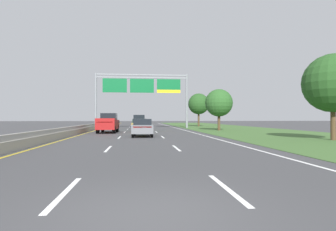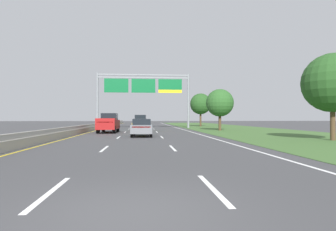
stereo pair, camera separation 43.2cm
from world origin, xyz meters
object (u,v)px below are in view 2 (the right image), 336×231
object	(u,v)px
car_gold_centre_lane_sedan	(140,125)
car_grey_centre_lane_sedan	(142,127)
roadside_tree_mid	(220,103)
roadside_tree_near	(333,83)
roadside_tree_far	(201,104)
overhead_sign_gantry	(143,89)
pickup_truck_red	(109,123)
car_blue_centre_lane_sedan	(142,122)
car_darkgreen_centre_lane_suv	(141,122)

from	to	relation	value
car_gold_centre_lane_sedan	car_grey_centre_lane_sedan	world-z (taller)	same
car_grey_centre_lane_sedan	roadside_tree_mid	xyz separation A→B (m)	(10.20, 11.08, 2.82)
roadside_tree_near	roadside_tree_mid	size ratio (longest dim) A/B	1.18
roadside_tree_near	roadside_tree_far	size ratio (longest dim) A/B	1.00
overhead_sign_gantry	pickup_truck_red	world-z (taller)	overhead_sign_gantry
pickup_truck_red	car_gold_centre_lane_sedan	world-z (taller)	pickup_truck_red
car_grey_centre_lane_sedan	car_blue_centre_lane_sedan	bearing A→B (deg)	1.45
pickup_truck_red	roadside_tree_mid	size ratio (longest dim) A/B	1.00
pickup_truck_red	car_gold_centre_lane_sedan	bearing A→B (deg)	-54.99
roadside_tree_mid	pickup_truck_red	bearing A→B (deg)	-163.66
car_gold_centre_lane_sedan	roadside_tree_mid	bearing A→B (deg)	-79.14
car_grey_centre_lane_sedan	roadside_tree_mid	world-z (taller)	roadside_tree_mid
pickup_truck_red	car_darkgreen_centre_lane_suv	world-z (taller)	pickup_truck_red
roadside_tree_far	roadside_tree_near	bearing A→B (deg)	-85.34
car_gold_centre_lane_sedan	roadside_tree_far	distance (m)	22.69
overhead_sign_gantry	roadside_tree_near	bearing A→B (deg)	-62.32
car_blue_centre_lane_sedan	roadside_tree_near	size ratio (longest dim) A/B	0.69
pickup_truck_red	car_grey_centre_lane_sedan	world-z (taller)	pickup_truck_red
car_gold_centre_lane_sedan	car_grey_centre_lane_sedan	distance (m)	9.35
overhead_sign_gantry	roadside_tree_mid	bearing A→B (deg)	-43.28
overhead_sign_gantry	roadside_tree_far	xyz separation A→B (m)	(11.03, 8.09, -2.00)
roadside_tree_mid	car_grey_centre_lane_sedan	bearing A→B (deg)	-132.63
roadside_tree_near	pickup_truck_red	bearing A→B (deg)	144.17
pickup_truck_red	car_blue_centre_lane_sedan	world-z (taller)	pickup_truck_red
car_blue_centre_lane_sedan	roadside_tree_far	xyz separation A→B (m)	(11.23, -7.21, 3.54)
overhead_sign_gantry	roadside_tree_near	distance (m)	29.88
car_blue_centre_lane_sedan	roadside_tree_mid	size ratio (longest dim) A/B	0.81
pickup_truck_red	car_grey_centre_lane_sedan	distance (m)	7.94
car_blue_centre_lane_sedan	roadside_tree_mid	bearing A→B (deg)	-156.79
pickup_truck_red	car_darkgreen_centre_lane_suv	distance (m)	11.79
roadside_tree_near	car_gold_centre_lane_sedan	bearing A→B (deg)	133.14
car_darkgreen_centre_lane_suv	car_blue_centre_lane_sedan	size ratio (longest dim) A/B	1.07
pickup_truck_red	roadside_tree_mid	bearing A→B (deg)	-72.44
car_grey_centre_lane_sedan	roadside_tree_far	xyz separation A→B (m)	(11.21, 28.61, 3.54)
pickup_truck_red	roadside_tree_near	xyz separation A→B (m)	(17.80, -12.85, 3.17)
roadside_tree_mid	car_darkgreen_centre_lane_suv	bearing A→B (deg)	145.62
car_blue_centre_lane_sedan	roadside_tree_far	world-z (taller)	roadside_tree_far
car_blue_centre_lane_sedan	overhead_sign_gantry	bearing A→B (deg)	-178.50
overhead_sign_gantry	roadside_tree_far	size ratio (longest dim) A/B	2.35
overhead_sign_gantry	pickup_truck_red	bearing A→B (deg)	-106.27
car_gold_centre_lane_sedan	car_darkgreen_centre_lane_suv	distance (m)	8.89
car_darkgreen_centre_lane_suv	car_gold_centre_lane_sedan	bearing A→B (deg)	-178.32
car_darkgreen_centre_lane_suv	overhead_sign_gantry	bearing A→B (deg)	-9.29
car_gold_centre_lane_sedan	car_grey_centre_lane_sedan	bearing A→B (deg)	-177.06
car_blue_centre_lane_sedan	roadside_tree_far	bearing A→B (deg)	-121.92
car_darkgreen_centre_lane_suv	roadside_tree_near	xyz separation A→B (m)	(14.28, -24.11, 3.15)
overhead_sign_gantry	car_gold_centre_lane_sedan	world-z (taller)	overhead_sign_gantry
car_blue_centre_lane_sedan	roadside_tree_mid	xyz separation A→B (m)	(10.22, -24.74, 2.82)
overhead_sign_gantry	car_blue_centre_lane_sedan	size ratio (longest dim) A/B	3.40
roadside_tree_mid	roadside_tree_near	bearing A→B (deg)	-77.30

